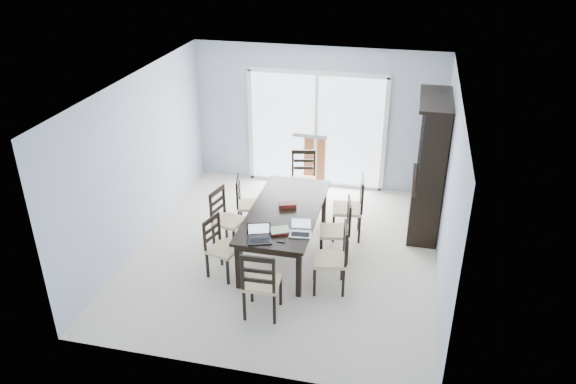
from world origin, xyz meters
name	(u,v)px	position (x,y,z in m)	size (l,w,h in m)	color
floor	(285,252)	(0.00, 0.00, 0.00)	(5.00, 5.00, 0.00)	beige
ceiling	(285,86)	(0.00, 0.00, 2.60)	(5.00, 5.00, 0.00)	white
back_wall	(317,118)	(0.00, 2.50, 1.30)	(4.50, 0.02, 2.60)	#A5B2C5
wall_left	(139,161)	(-2.25, 0.00, 1.30)	(0.02, 5.00, 2.60)	#A5B2C5
wall_right	(448,191)	(2.25, 0.00, 1.30)	(0.02, 5.00, 2.60)	#A5B2C5
balcony	(324,164)	(0.00, 3.50, -0.05)	(4.50, 2.00, 0.10)	gray
railing	(332,121)	(0.00, 4.50, 0.55)	(4.50, 0.06, 1.10)	#99999E
dining_table	(285,214)	(0.00, 0.00, 0.67)	(1.00, 2.20, 0.75)	black
china_hutch	(429,168)	(2.02, 1.25, 1.07)	(0.50, 1.38, 2.20)	black
sliding_door	(316,130)	(0.00, 2.48, 1.09)	(2.52, 0.05, 2.18)	silver
chair_left_near	(218,241)	(-0.79, -0.72, 0.54)	(0.48, 0.47, 1.02)	black
chair_left_mid	(224,212)	(-0.96, 0.02, 0.57)	(0.50, 0.49, 1.07)	black
chair_left_far	(245,198)	(-0.80, 0.58, 0.55)	(0.47, 0.46, 1.04)	black
chair_right_near	(337,251)	(0.88, -0.71, 0.60)	(0.51, 0.50, 1.13)	black
chair_right_mid	(341,223)	(0.83, 0.05, 0.59)	(0.50, 0.49, 1.11)	black
chair_right_far	(354,201)	(0.93, 0.72, 0.63)	(0.51, 0.50, 1.18)	black
chair_end_near	(260,278)	(0.05, -1.54, 0.60)	(0.44, 0.46, 1.14)	black
chair_end_far	(304,172)	(-0.06, 1.67, 0.59)	(0.50, 0.51, 1.11)	black
laptop_dark	(259,238)	(-0.13, -0.93, 0.80)	(0.37, 0.31, 0.22)	black
laptop_silver	(300,232)	(0.37, -0.66, 0.80)	(0.32, 0.24, 0.20)	silver
book_stack	(279,231)	(0.07, -0.65, 0.77)	(0.32, 0.29, 0.04)	maroon
cell_phone	(281,242)	(0.16, -0.89, 0.76)	(0.10, 0.05, 0.01)	black
game_box	(288,205)	(0.02, 0.07, 0.78)	(0.26, 0.13, 0.06)	#511410
hot_tub	(292,140)	(-0.65, 3.35, 0.49)	(2.08, 1.90, 0.98)	brown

